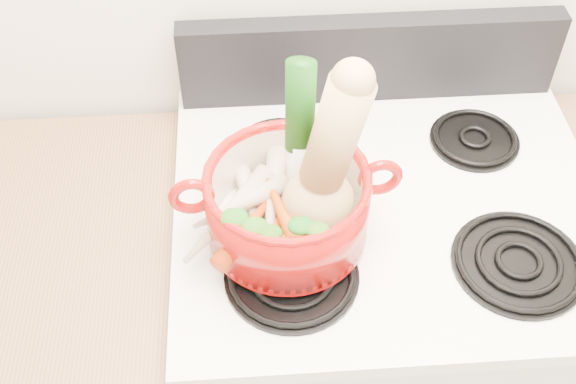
{
  "coord_description": "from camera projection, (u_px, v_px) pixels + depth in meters",
  "views": [
    {
      "loc": [
        -0.24,
        0.54,
        1.93
      ],
      "look_at": [
        -0.19,
        1.31,
        1.09
      ],
      "focal_mm": 45.0,
      "sensor_mm": 36.0,
      "label": 1
    }
  ],
  "objects": [
    {
      "name": "parsnip_3",
      "position": [
        241.0,
        203.0,
        1.19
      ],
      "size": [
        0.18,
        0.1,
        0.05
      ],
      "primitive_type": "cone",
      "rotation": [
        1.66,
        0.0,
        -1.17
      ],
      "color": "beige",
      "rests_on": "dutch_oven"
    },
    {
      "name": "carrot_1",
      "position": [
        246.0,
        231.0,
        1.17
      ],
      "size": [
        0.12,
        0.15,
        0.05
      ],
      "primitive_type": "cone",
      "rotation": [
        1.66,
        0.0,
        -0.6
      ],
      "color": "#C03709",
      "rests_on": "dutch_oven"
    },
    {
      "name": "parsnip_0",
      "position": [
        250.0,
        198.0,
        1.22
      ],
      "size": [
        0.08,
        0.21,
        0.06
      ],
      "primitive_type": "cone",
      "rotation": [
        1.66,
        0.0,
        0.21
      ],
      "color": "beige",
      "rests_on": "dutch_oven"
    },
    {
      "name": "parsnip_1",
      "position": [
        228.0,
        215.0,
        1.19
      ],
      "size": [
        0.18,
        0.19,
        0.06
      ],
      "primitive_type": "cone",
      "rotation": [
        1.66,
        0.0,
        -0.74
      ],
      "color": "beige",
      "rests_on": "dutch_oven"
    },
    {
      "name": "carrot_2",
      "position": [
        310.0,
        230.0,
        1.17
      ],
      "size": [
        0.04,
        0.15,
        0.04
      ],
      "primitive_type": "cone",
      "rotation": [
        1.66,
        0.0,
        0.1
      ],
      "color": "#DF550B",
      "rests_on": "dutch_oven"
    },
    {
      "name": "burner_front_left",
      "position": [
        292.0,
        274.0,
        1.18
      ],
      "size": [
        0.22,
        0.22,
        0.02
      ],
      "primitive_type": "cylinder",
      "color": "black",
      "rests_on": "cooktop"
    },
    {
      "name": "pot_handle_right",
      "position": [
        380.0,
        177.0,
        1.17
      ],
      "size": [
        0.08,
        0.02,
        0.08
      ],
      "primitive_type": "torus",
      "rotation": [
        1.57,
        0.0,
        0.07
      ],
      "color": "#9B0D0A",
      "rests_on": "dutch_oven"
    },
    {
      "name": "leek",
      "position": [
        300.0,
        137.0,
        1.13
      ],
      "size": [
        0.06,
        0.07,
        0.3
      ],
      "primitive_type": "cylinder",
      "rotation": [
        -0.06,
        0.0,
        -0.19
      ],
      "color": "silver",
      "rests_on": "dutch_oven"
    },
    {
      "name": "pot_handle_left",
      "position": [
        192.0,
        196.0,
        1.14
      ],
      "size": [
        0.08,
        0.02,
        0.08
      ],
      "primitive_type": "torus",
      "rotation": [
        1.57,
        0.0,
        0.07
      ],
      "color": "#9B0D0A",
      "rests_on": "dutch_oven"
    },
    {
      "name": "cooktop",
      "position": [
        389.0,
        205.0,
        1.32
      ],
      "size": [
        0.78,
        0.67,
        0.03
      ],
      "primitive_type": "cube",
      "color": "white",
      "rests_on": "stove_body"
    },
    {
      "name": "parsnip_2",
      "position": [
        273.0,
        195.0,
        1.21
      ],
      "size": [
        0.07,
        0.19,
        0.06
      ],
      "primitive_type": "cone",
      "rotation": [
        1.66,
        0.0,
        -0.15
      ],
      "color": "beige",
      "rests_on": "dutch_oven"
    },
    {
      "name": "ginger",
      "position": [
        304.0,
        173.0,
        1.26
      ],
      "size": [
        0.08,
        0.06,
        0.04
      ],
      "primitive_type": "ellipsoid",
      "rotation": [
        0.0,
        0.0,
        -0.0
      ],
      "color": "tan",
      "rests_on": "dutch_oven"
    },
    {
      "name": "burner_back_right",
      "position": [
        475.0,
        138.0,
        1.4
      ],
      "size": [
        0.17,
        0.17,
        0.02
      ],
      "primitive_type": "cylinder",
      "color": "black",
      "rests_on": "cooktop"
    },
    {
      "name": "burner_back_left",
      "position": [
        280.0,
        148.0,
        1.39
      ],
      "size": [
        0.17,
        0.17,
        0.02
      ],
      "primitive_type": "cylinder",
      "color": "black",
      "rests_on": "cooktop"
    },
    {
      "name": "stove_body",
      "position": [
        368.0,
        340.0,
        1.67
      ],
      "size": [
        0.76,
        0.65,
        0.92
      ],
      "primitive_type": "cube",
      "color": "silver",
      "rests_on": "floor"
    },
    {
      "name": "control_backsplash",
      "position": [
        370.0,
        58.0,
        1.44
      ],
      "size": [
        0.76,
        0.05,
        0.18
      ],
      "primitive_type": "cube",
      "color": "black",
      "rests_on": "cooktop"
    },
    {
      "name": "carrot_4",
      "position": [
        283.0,
        215.0,
        1.17
      ],
      "size": [
        0.08,
        0.16,
        0.05
      ],
      "primitive_type": "cone",
      "rotation": [
        1.66,
        0.0,
        0.29
      ],
      "color": "#CB620A",
      "rests_on": "dutch_oven"
    },
    {
      "name": "dutch_oven",
      "position": [
        287.0,
        205.0,
        1.19
      ],
      "size": [
        0.29,
        0.29,
        0.13
      ],
      "primitive_type": "cylinder",
      "rotation": [
        0.0,
        0.0,
        0.07
      ],
      "color": "#9B0D0A",
      "rests_on": "burner_front_left"
    },
    {
      "name": "carrot_0",
      "position": [
        277.0,
        227.0,
        1.19
      ],
      "size": [
        0.1,
        0.16,
        0.05
      ],
      "primitive_type": "cone",
      "rotation": [
        1.66,
        0.0,
        -0.49
      ],
      "color": "#DB4A0A",
      "rests_on": "dutch_oven"
    },
    {
      "name": "burner_front_right",
      "position": [
        519.0,
        262.0,
        1.2
      ],
      "size": [
        0.22,
        0.22,
        0.02
      ],
      "primitive_type": "cylinder",
      "color": "black",
      "rests_on": "cooktop"
    },
    {
      "name": "carrot_3",
      "position": [
        286.0,
        240.0,
        1.14
      ],
      "size": [
        0.08,
        0.12,
        0.04
      ],
      "primitive_type": "cone",
      "rotation": [
        1.66,
        0.0,
        -0.5
      ],
      "color": "#C05409",
      "rests_on": "dutch_oven"
    },
    {
      "name": "squash",
      "position": [
        320.0,
        158.0,
        1.1
      ],
      "size": [
        0.2,
        0.15,
        0.32
      ],
      "primitive_type": null,
      "rotation": [
        0.0,
        0.19,
        -0.13
      ],
      "color": "tan",
      "rests_on": "dutch_oven"
    }
  ]
}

